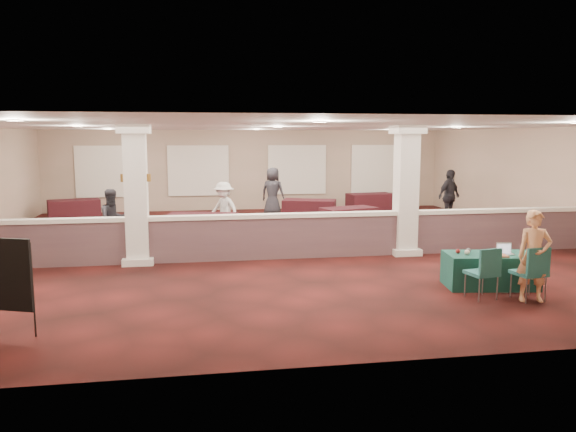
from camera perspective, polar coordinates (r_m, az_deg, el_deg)
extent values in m
plane|color=#3F120F|center=(15.14, -1.05, -3.11)|extent=(16.00, 16.00, 0.00)
cube|color=gray|center=(22.84, -4.04, 4.67)|extent=(16.00, 0.04, 3.20)
cube|color=gray|center=(7.17, 8.44, -2.66)|extent=(16.00, 0.04, 3.20)
cube|color=gray|center=(17.93, 25.15, 3.03)|extent=(0.04, 16.00, 3.20)
cube|color=silver|center=(14.86, -1.08, 9.09)|extent=(16.00, 16.00, 0.02)
cube|color=#51363E|center=(13.59, -0.12, -2.24)|extent=(15.60, 0.20, 1.00)
cube|color=beige|center=(13.51, -0.12, 0.06)|extent=(15.60, 0.28, 0.10)
cube|color=silver|center=(13.32, -15.15, 2.05)|extent=(0.50, 0.50, 3.20)
cube|color=silver|center=(13.56, -14.92, -4.35)|extent=(0.70, 0.70, 0.16)
cube|color=silver|center=(13.26, -15.39, 8.51)|extent=(0.72, 0.72, 0.20)
cube|color=silver|center=(14.24, 11.88, 2.53)|extent=(0.50, 0.50, 3.20)
cube|color=silver|center=(14.46, 11.71, -3.48)|extent=(0.70, 0.70, 0.16)
cube|color=silver|center=(14.18, 12.06, 8.57)|extent=(0.72, 0.72, 0.20)
cylinder|color=brown|center=(13.32, -16.41, 3.73)|extent=(0.12, 0.12, 0.18)
cylinder|color=silver|center=(13.32, -16.41, 3.73)|extent=(0.09, 0.09, 0.10)
cylinder|color=brown|center=(13.27, -14.01, 3.80)|extent=(0.12, 0.12, 0.18)
cylinder|color=silver|center=(13.27, -14.01, 3.80)|extent=(0.09, 0.09, 0.10)
cube|color=#0F3A2E|center=(11.73, 19.83, -5.21)|extent=(1.83, 1.12, 0.66)
cube|color=#1F5A5C|center=(11.06, 23.26, -5.36)|extent=(0.56, 0.56, 0.06)
cube|color=#1F5A5C|center=(10.84, 24.11, -4.21)|extent=(0.48, 0.12, 0.47)
cylinder|color=gray|center=(10.84, 23.05, -7.02)|extent=(0.03, 0.03, 0.45)
cylinder|color=gray|center=(11.10, 24.68, -6.77)|extent=(0.03, 0.03, 0.45)
cylinder|color=gray|center=(11.14, 21.69, -6.54)|extent=(0.03, 0.03, 0.45)
cylinder|color=gray|center=(11.40, 23.31, -6.31)|extent=(0.03, 0.03, 0.45)
cube|color=#1F5A5C|center=(10.83, 19.07, -5.51)|extent=(0.56, 0.56, 0.06)
cube|color=#1F5A5C|center=(10.61, 19.88, -4.38)|extent=(0.46, 0.13, 0.46)
cylinder|color=gray|center=(10.62, 18.85, -7.15)|extent=(0.03, 0.03, 0.44)
cylinder|color=gray|center=(10.87, 20.48, -6.89)|extent=(0.03, 0.03, 0.44)
cylinder|color=gray|center=(10.92, 17.54, -6.68)|extent=(0.03, 0.03, 0.44)
cylinder|color=gray|center=(11.16, 19.16, -6.44)|extent=(0.03, 0.03, 0.44)
cube|color=black|center=(9.03, -26.90, -5.32)|extent=(0.84, 0.36, 1.06)
cylinder|color=black|center=(9.05, -24.48, -6.86)|extent=(0.03, 0.03, 1.41)
imported|color=#F7B16B|center=(10.90, 23.72, -3.75)|extent=(0.66, 0.51, 1.65)
cube|color=black|center=(15.21, -10.59, -1.69)|extent=(2.08, 1.31, 0.79)
cube|color=black|center=(15.97, -8.70, -1.19)|extent=(2.09, 1.37, 0.78)
cube|color=black|center=(17.99, 6.16, -0.24)|extent=(1.90, 1.32, 0.70)
cube|color=black|center=(21.48, -20.91, 0.62)|extent=(1.92, 1.33, 0.71)
cube|color=black|center=(19.78, 2.17, 0.60)|extent=(2.02, 1.46, 0.74)
cube|color=black|center=(22.43, 8.35, 1.36)|extent=(1.87, 1.12, 0.72)
imported|color=black|center=(15.19, -17.34, -0.38)|extent=(0.88, 0.76, 1.60)
imported|color=silver|center=(16.79, -6.53, 0.72)|extent=(1.07, 1.05, 1.61)
imported|color=black|center=(19.86, 16.05, 1.92)|extent=(1.19, 0.98, 1.84)
imported|color=black|center=(20.70, -1.56, 2.44)|extent=(1.02, 0.88, 1.83)
cube|color=silver|center=(11.72, 21.23, -3.61)|extent=(0.33, 0.25, 0.02)
cube|color=silver|center=(11.79, 21.07, -3.00)|extent=(0.30, 0.06, 0.20)
cube|color=#D1DDFB|center=(11.79, 21.08, -3.07)|extent=(0.27, 0.05, 0.17)
cube|color=#AF4C1C|center=(11.47, 20.52, -3.79)|extent=(0.40, 0.32, 0.03)
sphere|color=beige|center=(11.41, 17.74, -3.54)|extent=(0.10, 0.10, 0.10)
sphere|color=maroon|center=(11.49, 16.88, -3.44)|extent=(0.09, 0.09, 0.09)
sphere|color=#4C4B50|center=(11.62, 17.85, -3.35)|extent=(0.09, 0.09, 0.09)
cube|color=#AE2512|center=(11.65, 23.05, -3.78)|extent=(0.11, 0.04, 0.01)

